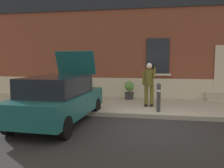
# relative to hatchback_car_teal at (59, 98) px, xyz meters

# --- Properties ---
(ground_plane) EXTENTS (80.00, 80.00, 0.00)m
(ground_plane) POSITION_rel_hatchback_car_teal_xyz_m (2.78, 0.17, -0.80)
(ground_plane) COLOR #232326
(sidewalk) EXTENTS (24.00, 3.60, 0.15)m
(sidewalk) POSITION_rel_hatchback_car_teal_xyz_m (2.78, 2.97, -0.72)
(sidewalk) COLOR #99968E
(sidewalk) RESTS_ON ground
(curb_edge) EXTENTS (24.00, 0.12, 0.15)m
(curb_edge) POSITION_rel_hatchback_car_teal_xyz_m (2.78, 1.11, -0.72)
(curb_edge) COLOR gray
(curb_edge) RESTS_ON ground
(building_facade) EXTENTS (24.00, 1.52, 7.50)m
(building_facade) POSITION_rel_hatchback_car_teal_xyz_m (2.79, 5.46, 2.93)
(building_facade) COLOR brown
(building_facade) RESTS_ON ground
(hatchback_car_teal) EXTENTS (1.90, 4.12, 2.34)m
(hatchback_car_teal) POSITION_rel_hatchback_car_teal_xyz_m (0.00, 0.00, 0.00)
(hatchback_car_teal) COLOR #165156
(hatchback_car_teal) RESTS_ON ground
(bollard_near_person) EXTENTS (0.15, 0.15, 1.04)m
(bollard_near_person) POSITION_rel_hatchback_car_teal_xyz_m (3.11, 1.52, -0.09)
(bollard_near_person) COLOR #333338
(bollard_near_person) RESTS_ON sidewalk
(bollard_far_left) EXTENTS (0.15, 0.15, 1.04)m
(bollard_far_left) POSITION_rel_hatchback_car_teal_xyz_m (0.07, 1.52, -0.09)
(bollard_far_left) COLOR #333338
(bollard_far_left) RESTS_ON sidewalk
(person_on_phone) EXTENTS (0.51, 0.50, 1.74)m
(person_on_phone) POSITION_rel_hatchback_car_teal_xyz_m (2.74, 2.42, 0.35)
(person_on_phone) COLOR #514C1E
(person_on_phone) RESTS_ON sidewalk
(planter_olive) EXTENTS (0.44, 0.44, 0.86)m
(planter_olive) POSITION_rel_hatchback_car_teal_xyz_m (-3.09, 4.18, -0.19)
(planter_olive) COLOR #606B38
(planter_olive) RESTS_ON sidewalk
(planter_cream) EXTENTS (0.44, 0.44, 0.86)m
(planter_cream) POSITION_rel_hatchback_car_teal_xyz_m (-0.65, 4.15, -0.19)
(planter_cream) COLOR beige
(planter_cream) RESTS_ON sidewalk
(planter_charcoal) EXTENTS (0.44, 0.44, 0.86)m
(planter_charcoal) POSITION_rel_hatchback_car_teal_xyz_m (1.80, 4.02, -0.19)
(planter_charcoal) COLOR #2D2D30
(planter_charcoal) RESTS_ON sidewalk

